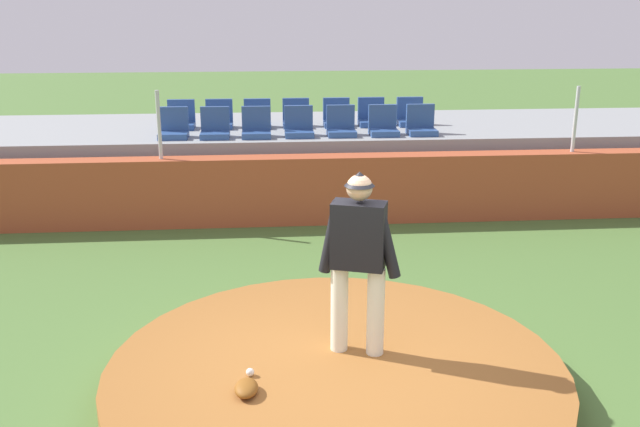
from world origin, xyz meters
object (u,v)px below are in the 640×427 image
Objects in this scene: fielding_glove at (246,388)px; stadium_chair_10 at (296,118)px; stadium_chair_8 at (219,119)px; stadium_chair_6 at (421,125)px; baseball at (250,372)px; stadium_chair_2 at (256,128)px; stadium_chair_0 at (174,128)px; stadium_chair_3 at (299,127)px; stadium_chair_11 at (337,117)px; stadium_chair_5 at (383,126)px; stadium_chair_13 at (410,116)px; stadium_chair_1 at (215,128)px; stadium_chair_9 at (257,119)px; stadium_chair_7 at (181,120)px; stadium_chair_4 at (341,126)px; pitcher at (358,250)px; stadium_chair_12 at (372,117)px.

stadium_chair_10 reaches higher than fielding_glove.
stadium_chair_6 is at bearing 165.29° from stadium_chair_8.
baseball is 6.29m from stadium_chair_2.
stadium_chair_0 is at bearing -1.92° from stadium_chair_2.
stadium_chair_3 is 1.17m from stadium_chair_11.
stadium_chair_5 is at bearing 70.40° from baseball.
stadium_chair_6 is at bearing -179.35° from stadium_chair_5.
stadium_chair_11 and stadium_chair_13 have the same top height.
fielding_glove is 0.60× the size of stadium_chair_8.
stadium_chair_1 is 1.41m from stadium_chair_3.
stadium_chair_10 is at bearing 83.86° from baseball.
stadium_chair_10 is (0.70, 0.02, 0.00)m from stadium_chair_9.
stadium_chair_0 is 0.69m from stadium_chair_1.
stadium_chair_5 is at bearing 165.40° from stadium_chair_7.
stadium_chair_5 reaches higher than fielding_glove.
stadium_chair_13 is at bearing -90.10° from stadium_chair_6.
stadium_chair_3 is (0.77, 6.22, 1.10)m from baseball.
stadium_chair_10 is at bearing -178.22° from stadium_chair_9.
stadium_chair_13 is at bearing -179.77° from stadium_chair_9.
stadium_chair_5 is 1.00× the size of stadium_chair_13.
stadium_chair_9 is at bearing -17.82° from stadium_chair_6.
stadium_chair_1 and stadium_chair_10 have the same top height.
stadium_chair_3 is 1.00× the size of stadium_chair_4.
stadium_chair_7 is 1.00× the size of stadium_chair_10.
stadium_chair_9 is at bearing -32.22° from stadium_chair_4.
stadium_chair_10 is at bearing -179.54° from stadium_chair_7.
stadium_chair_7 is at bearing 100.29° from baseball.
stadium_chair_9 is 1.44m from stadium_chair_11.
stadium_chair_10 is 1.00× the size of stadium_chair_13.
stadium_chair_2 and stadium_chair_11 have the same top height.
stadium_chair_5 is at bearing 96.49° from pitcher.
stadium_chair_8 is 1.00× the size of stadium_chair_13.
stadium_chair_7 is at bearing 0.09° from stadium_chair_13.
pitcher reaches higher than stadium_chair_1.
baseball is at bearing 68.07° from stadium_chair_13.
stadium_chair_3 is at bearing 0.22° from stadium_chair_4.
stadium_chair_1 is 1.00× the size of stadium_chair_10.
stadium_chair_6 is 1.00× the size of stadium_chair_8.
stadium_chair_2 and stadium_chair_7 have the same top height.
pitcher is 3.51× the size of stadium_chair_9.
fielding_glove is 7.66m from stadium_chair_11.
stadium_chair_2 and stadium_chair_5 have the same top height.
pitcher is 6.12m from stadium_chair_6.
stadium_chair_2 is 1.00× the size of stadium_chair_4.
fielding_glove is at bearing 99.69° from stadium_chair_7.
stadium_chair_11 is (-1.36, 0.92, 0.00)m from stadium_chair_6.
stadium_chair_0 and stadium_chair_3 have the same top height.
baseball is at bearing 83.86° from stadium_chair_10.
stadium_chair_0 is at bearing 101.99° from baseball.
stadium_chair_4 is 1.00× the size of stadium_chair_12.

